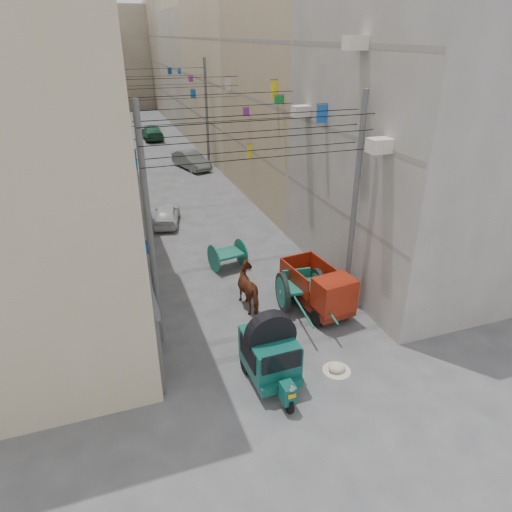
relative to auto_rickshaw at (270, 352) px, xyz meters
name	(u,v)px	position (x,y,z in m)	size (l,w,h in m)	color
ground	(336,443)	(0.79, -2.80, -1.09)	(140.00, 140.00, 0.00)	#454547
building_row_left	(42,77)	(-7.21, 31.32, 5.37)	(8.00, 62.00, 14.00)	#BDA98F
building_row_right	(237,72)	(8.78, 31.32, 5.37)	(8.00, 62.00, 14.00)	#A7A19D
end_cap_building	(118,57)	(0.79, 63.20, 5.41)	(22.00, 10.00, 13.00)	tan
shutters_left	(134,251)	(-3.13, 7.57, 0.40)	(0.18, 14.40, 2.88)	#4C4C51
signboards	(175,142)	(0.78, 18.86, 2.34)	(8.22, 40.52, 5.67)	purple
ac_units	(341,100)	(4.44, 4.87, 6.34)	(0.70, 6.55, 3.35)	beige
utility_poles	(190,149)	(0.79, 14.20, 2.91)	(7.40, 22.20, 8.00)	#58585A
overhead_cables	(198,101)	(0.79, 11.60, 5.67)	(7.40, 22.52, 1.12)	black
auto_rickshaw	(270,352)	(0.00, 0.00, 0.00)	(1.55, 2.66, 1.86)	black
tonga_cart	(301,289)	(2.59, 3.52, -0.30)	(1.71, 3.47, 1.52)	black
mini_truck	(322,293)	(3.18, 2.90, -0.23)	(1.80, 3.35, 1.80)	black
second_cart	(228,255)	(0.87, 7.61, -0.42)	(1.63, 1.49, 1.26)	#155F4E
feed_sack	(337,367)	(2.15, -0.28, -0.95)	(0.56, 0.44, 0.28)	beige
horse	(251,288)	(0.84, 4.20, -0.27)	(0.89, 1.95, 1.64)	brown
distant_car_white	(166,214)	(-0.85, 13.86, -0.54)	(1.31, 3.25, 1.11)	#BEBEBE
distant_car_grey	(191,160)	(2.87, 24.77, -0.42)	(1.42, 4.07, 1.34)	#505451
distant_car_green	(152,132)	(1.49, 36.86, -0.43)	(1.86, 4.59, 1.33)	#1C5239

